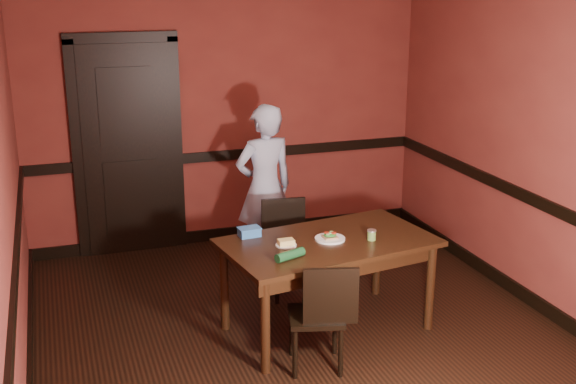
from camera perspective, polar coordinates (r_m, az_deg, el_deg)
floor at (r=5.67m, az=1.15°, el=-11.21°), size 4.00×4.50×0.01m
wall_back at (r=7.27m, az=-4.82°, el=6.40°), size 4.00×0.02×2.70m
wall_front at (r=3.26m, az=14.90°, el=-7.57°), size 4.00×0.02×2.70m
wall_left at (r=4.89m, az=-21.39°, el=0.05°), size 0.02×4.50×2.70m
wall_right at (r=6.13m, az=19.16°, el=3.52°), size 0.02×4.50×2.70m
dado_back at (r=7.36m, az=-4.71°, el=2.93°), size 4.00×0.03×0.10m
dado_left at (r=5.03m, az=-20.67°, el=-4.84°), size 0.03×4.50×0.10m
dado_right at (r=6.23m, az=18.65°, el=-0.51°), size 0.03×4.50×0.10m
baseboard_back at (r=7.60m, az=-4.56°, el=-3.23°), size 4.00×0.03×0.12m
baseboard_left at (r=5.38m, az=-19.73°, el=-13.19°), size 0.03×4.50×0.12m
baseboard_right at (r=6.52m, az=17.96°, el=-7.57°), size 0.03×4.50×0.12m
door at (r=7.13m, az=-12.54°, el=3.71°), size 1.05×0.07×2.20m
dining_table at (r=5.61m, az=3.14°, el=-7.35°), size 1.69×1.12×0.74m
chair_far at (r=6.17m, az=0.31°, el=-4.57°), size 0.43×0.43×0.82m
chair_near at (r=5.08m, az=2.22°, el=-9.61°), size 0.46×0.46×0.80m
person at (r=6.64m, az=-1.86°, el=0.35°), size 0.62×0.45×1.56m
sandwich_plate at (r=5.47m, az=3.33°, el=-3.62°), size 0.23×0.23×0.06m
sauce_jar at (r=5.48m, az=6.62°, el=-3.38°), size 0.07×0.07×0.08m
cheese_saucer at (r=5.34m, az=-0.16°, el=-4.07°), size 0.16×0.16×0.05m
food_tub at (r=5.53m, az=-3.08°, el=-3.17°), size 0.18×0.13×0.07m
wrapped_veg at (r=5.09m, az=0.16°, el=-5.00°), size 0.24×0.14×0.07m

